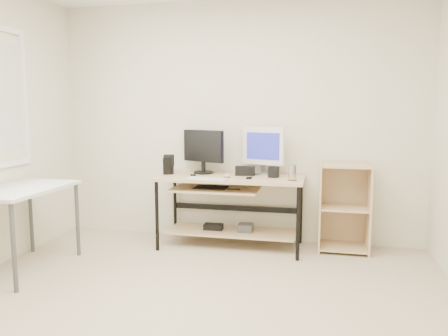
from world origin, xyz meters
name	(u,v)px	position (x,y,z in m)	size (l,w,h in m)	color
room	(162,127)	(-0.14, 0.04, 1.32)	(4.01, 4.01, 2.62)	#BCAA91
desk	(228,196)	(-0.03, 1.66, 0.54)	(1.50, 0.65, 0.75)	tan
side_table	(21,196)	(-1.68, 0.60, 0.67)	(0.60, 1.00, 0.75)	silver
shelf_unit	(344,206)	(1.15, 1.82, 0.45)	(0.50, 0.40, 0.90)	#D1B183
black_monitor	(203,149)	(-0.33, 1.81, 1.02)	(0.49, 0.26, 0.47)	black
white_imac	(263,147)	(0.31, 1.85, 1.04)	(0.46, 0.19, 0.50)	silver
keyboard	(207,179)	(-0.19, 1.42, 0.76)	(0.40, 0.11, 0.01)	silver
mouse	(227,175)	(-0.03, 1.59, 0.77)	(0.07, 0.11, 0.04)	#B0B0B5
center_speaker	(245,171)	(0.13, 1.75, 0.80)	(0.20, 0.09, 0.10)	black
speaker_left	(169,164)	(-0.69, 1.69, 0.86)	(0.12, 0.12, 0.21)	black
speaker_right	(274,172)	(0.44, 1.68, 0.81)	(0.09, 0.09, 0.11)	black
audio_controller	(167,166)	(-0.69, 1.66, 0.84)	(0.09, 0.06, 0.18)	black
volume_puck	(193,175)	(-0.38, 1.56, 0.76)	(0.06, 0.06, 0.02)	black
smartphone	(249,178)	(0.21, 1.56, 0.75)	(0.06, 0.11, 0.01)	black
coaster	(292,180)	(0.64, 1.50, 0.75)	(0.10, 0.10, 0.01)	#A7744B
drinking_glass	(292,172)	(0.64, 1.50, 0.83)	(0.08, 0.08, 0.15)	white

